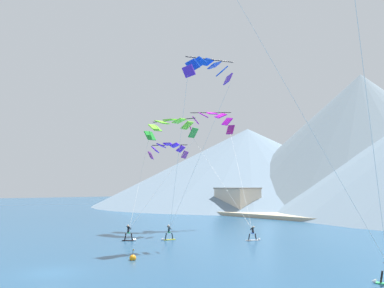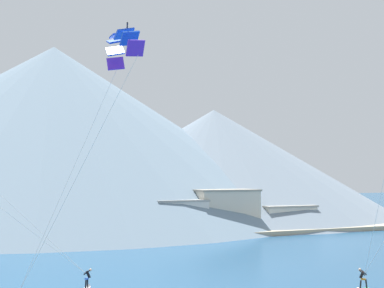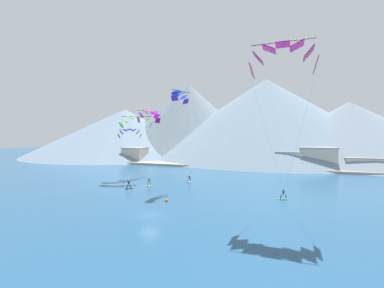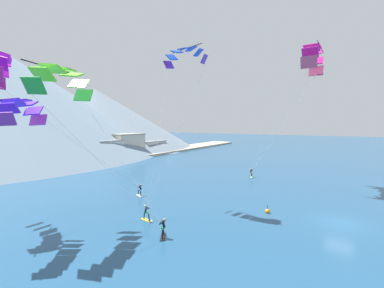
% 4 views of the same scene
% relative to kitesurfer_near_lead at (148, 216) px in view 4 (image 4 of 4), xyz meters
% --- Properties ---
extents(ground_plane, '(400.00, 400.00, 0.00)m').
position_rel_kitesurfer_near_lead_xyz_m(ground_plane, '(9.87, -16.92, -0.53)').
color(ground_plane, navy).
extents(kitesurfer_near_lead, '(0.73, 1.78, 1.76)m').
position_rel_kitesurfer_near_lead_xyz_m(kitesurfer_near_lead, '(0.00, 0.00, 0.00)').
color(kitesurfer_near_lead, yellow).
rests_on(kitesurfer_near_lead, ground).
extents(kitesurfer_near_trail, '(1.05, 1.76, 1.71)m').
position_rel_kitesurfer_near_lead_xyz_m(kitesurfer_near_trail, '(6.50, 7.27, -0.02)').
color(kitesurfer_near_trail, white).
rests_on(kitesurfer_near_trail, ground).
extents(kitesurfer_mid_center, '(1.78, 0.84, 1.74)m').
position_rel_kitesurfer_near_lead_xyz_m(kitesurfer_mid_center, '(26.20, -2.19, 0.00)').
color(kitesurfer_mid_center, '#33B266').
rests_on(kitesurfer_mid_center, ground).
extents(kitesurfer_far_left, '(1.68, 1.28, 1.84)m').
position_rel_kitesurfer_near_lead_xyz_m(kitesurfer_far_left, '(-2.03, -3.62, 0.05)').
color(kitesurfer_far_left, black).
rests_on(kitesurfer_far_left, ground).
extents(parafoil_kite_near_lead, '(7.97, 6.16, 17.86)m').
position_rel_kitesurfer_near_lead_xyz_m(parafoil_kite_near_lead, '(7.00, -0.00, 17.64)').
color(parafoil_kite_near_lead, '#5725BB').
extents(parafoil_kite_near_trail, '(15.76, 9.24, 15.76)m').
position_rel_kitesurfer_near_lead_xyz_m(parafoil_kite_near_trail, '(-7.09, 13.03, 15.15)').
color(parafoil_kite_near_trail, '#AD1C84').
extents(parafoil_kite_mid_center, '(8.23, 10.83, 20.67)m').
position_rel_kitesurfer_near_lead_xyz_m(parafoil_kite_mid_center, '(26.19, -11.89, 20.02)').
color(parafoil_kite_mid_center, '#BB4669').
extents(parafoil_kite_far_left, '(7.59, 10.48, 13.59)m').
position_rel_kitesurfer_near_lead_xyz_m(parafoil_kite_far_left, '(-5.76, 4.58, 13.40)').
color(parafoil_kite_far_left, green).
extents(parafoil_kite_distant_high_outer, '(5.37, 4.64, 2.23)m').
position_rel_kitesurfer_near_lead_xyz_m(parafoil_kite_distant_high_outer, '(-8.58, 6.17, 10.70)').
color(parafoil_kite_distant_high_outer, '#7B2694').
extents(race_marker_buoy, '(0.56, 0.56, 1.02)m').
position_rel_kitesurfer_near_lead_xyz_m(race_marker_buoy, '(8.92, -9.85, -0.37)').
color(race_marker_buoy, orange).
rests_on(race_marker_buoy, ground).
extents(shoreline_strip, '(180.00, 10.00, 0.70)m').
position_rel_kitesurfer_near_lead_xyz_m(shoreline_strip, '(9.87, 37.62, -0.18)').
color(shoreline_strip, tan).
rests_on(shoreline_strip, ground).
extents(shore_building_harbour_front, '(10.34, 5.80, 6.89)m').
position_rel_kitesurfer_near_lead_xyz_m(shore_building_harbour_front, '(35.95, 39.68, 2.93)').
color(shore_building_harbour_front, beige).
rests_on(shore_building_harbour_front, ground).
extents(shore_building_promenade_mid, '(8.33, 5.33, 5.45)m').
position_rel_kitesurfer_near_lead_xyz_m(shore_building_promenade_mid, '(27.63, 39.05, 2.21)').
color(shore_building_promenade_mid, silver).
rests_on(shore_building_promenade_mid, ground).
extents(shore_building_quay_east, '(9.82, 7.17, 4.11)m').
position_rel_kitesurfer_near_lead_xyz_m(shore_building_quay_east, '(47.68, 41.05, 1.54)').
color(shore_building_quay_east, silver).
rests_on(shore_building_quay_east, ground).
extents(mountain_peak_east_shoulder, '(80.80, 80.80, 23.99)m').
position_rel_kitesurfer_near_lead_xyz_m(mountain_peak_east_shoulder, '(50.29, 72.29, 11.47)').
color(mountain_peak_east_shoulder, slate).
rests_on(mountain_peak_east_shoulder, ground).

